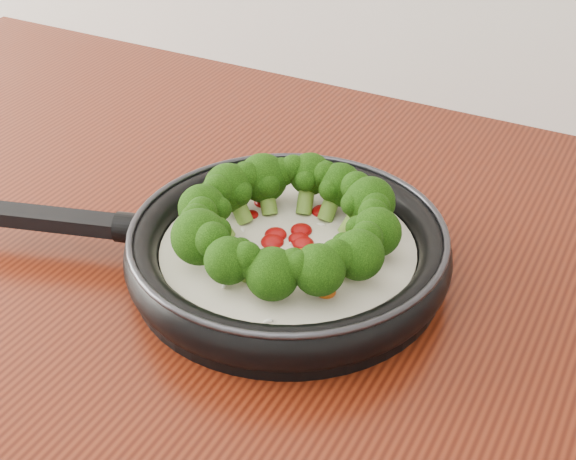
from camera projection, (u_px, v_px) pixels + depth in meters
The scene contains 1 object.
skillet at pixel (285, 243), 0.74m from camera, with size 0.50×0.38×0.09m.
Camera 1 is at (0.26, 0.53, 1.36)m, focal length 49.66 mm.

